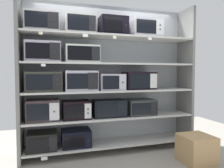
{
  "coord_description": "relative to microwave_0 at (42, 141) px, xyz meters",
  "views": [
    {
      "loc": [
        -1.03,
        -3.42,
        1.35
      ],
      "look_at": [
        0.0,
        0.0,
        1.17
      ],
      "focal_mm": 33.59,
      "sensor_mm": 36.0,
      "label": 1
    }
  ],
  "objects": [
    {
      "name": "back_panel",
      "position": [
        1.15,
        0.27,
        0.99
      ],
      "size": [
        3.06,
        0.04,
        2.56
      ],
      "primitive_type": "cube",
      "color": "#9EA3A8",
      "rests_on": "ground"
    },
    {
      "name": "upright_left",
      "position": [
        -0.31,
        0.0,
        0.99
      ],
      "size": [
        0.05,
        0.49,
        2.56
      ],
      "primitive_type": "cube",
      "color": "slate",
      "rests_on": "ground"
    },
    {
      "name": "upright_right",
      "position": [
        2.61,
        0.0,
        0.99
      ],
      "size": [
        0.05,
        0.49,
        2.56
      ],
      "primitive_type": "cube",
      "color": "slate",
      "rests_on": "ground"
    },
    {
      "name": "shelf_0",
      "position": [
        1.15,
        0.0,
        -0.15
      ],
      "size": [
        2.86,
        0.49,
        0.03
      ],
      "primitive_type": "cube",
      "color": "beige",
      "rests_on": "ground"
    },
    {
      "name": "microwave_0",
      "position": [
        0.0,
        0.0,
        0.0
      ],
      "size": [
        0.45,
        0.4,
        0.27
      ],
      "color": "black",
      "rests_on": "shelf_0"
    },
    {
      "name": "microwave_1",
      "position": [
        0.53,
        0.0,
        -0.0
      ],
      "size": [
        0.46,
        0.4,
        0.27
      ],
      "color": "black",
      "rests_on": "shelf_0"
    },
    {
      "name": "price_tag_0",
      "position": [
        0.03,
        -0.24,
        -0.19
      ],
      "size": [
        0.09,
        0.0,
        0.05
      ],
      "primitive_type": "cube",
      "color": "white"
    },
    {
      "name": "shelf_1",
      "position": [
        1.15,
        0.0,
        0.31
      ],
      "size": [
        2.86,
        0.49,
        0.03
      ],
      "primitive_type": "cube",
      "color": "beige"
    },
    {
      "name": "microwave_2",
      "position": [
        0.02,
        0.0,
        0.48
      ],
      "size": [
        0.49,
        0.38,
        0.33
      ],
      "color": "#35292B",
      "rests_on": "shelf_1"
    },
    {
      "name": "microwave_3",
      "position": [
        0.54,
        0.0,
        0.47
      ],
      "size": [
        0.44,
        0.38,
        0.29
      ],
      "color": "black",
      "rests_on": "shelf_1"
    },
    {
      "name": "microwave_4",
      "position": [
        1.09,
        -0.0,
        0.46
      ],
      "size": [
        0.55,
        0.36,
        0.29
      ],
      "color": "black",
      "rests_on": "shelf_1"
    },
    {
      "name": "microwave_5",
      "position": [
        1.67,
        0.0,
        0.46
      ],
      "size": [
        0.5,
        0.41,
        0.27
      ],
      "color": "#2C3231",
      "rests_on": "shelf_1"
    },
    {
      "name": "shelf_2",
      "position": [
        1.15,
        0.0,
        0.76
      ],
      "size": [
        2.86,
        0.49,
        0.03
      ],
      "primitive_type": "cube",
      "color": "beige"
    },
    {
      "name": "microwave_6",
      "position": [
        0.04,
        -0.0,
        0.93
      ],
      "size": [
        0.53,
        0.42,
        0.31
      ],
      "color": "#33342B",
      "rests_on": "shelf_2"
    },
    {
      "name": "microwave_7",
      "position": [
        0.61,
        0.0,
        0.94
      ],
      "size": [
        0.51,
        0.42,
        0.32
      ],
      "color": "#B6B4C2",
      "rests_on": "shelf_2"
    },
    {
      "name": "microwave_8",
      "position": [
        1.12,
        -0.0,
        0.91
      ],
      "size": [
        0.42,
        0.42,
        0.27
      ],
      "color": "#B6B2C4",
      "rests_on": "shelf_2"
    },
    {
      "name": "microwave_9",
      "position": [
        1.65,
        -0.0,
        0.93
      ],
      "size": [
        0.54,
        0.39,
        0.31
      ],
      "color": "black",
      "rests_on": "shelf_2"
    },
    {
      "name": "shelf_3",
      "position": [
        1.15,
        0.0,
        1.22
      ],
      "size": [
        2.86,
        0.49,
        0.03
      ],
      "primitive_type": "cube",
      "color": "beige"
    },
    {
      "name": "microwave_10",
      "position": [
        0.03,
        0.0,
        1.39
      ],
      "size": [
        0.52,
        0.36,
        0.31
      ],
      "color": "#B6B0C2",
      "rests_on": "shelf_3"
    },
    {
      "name": "microwave_11",
      "position": [
        0.63,
        -0.0,
        1.37
      ],
      "size": [
        0.54,
        0.39,
        0.27
      ],
      "color": "silver",
      "rests_on": "shelf_3"
    },
    {
      "name": "price_tag_1",
      "position": [
        0.04,
        -0.24,
        1.18
      ],
      "size": [
        0.06,
        0.0,
        0.04
      ],
      "primitive_type": "cube",
      "color": "white"
    },
    {
      "name": "shelf_4",
      "position": [
        1.15,
        0.0,
        1.67
      ],
      "size": [
        2.86,
        0.49,
        0.03
      ],
      "primitive_type": "cube",
      "color": "beige"
    },
    {
      "name": "microwave_12",
      "position": [
        0.03,
        -0.0,
        1.84
      ],
      "size": [
        0.5,
        0.39,
        0.3
      ],
      "color": "#BBB7B8",
      "rests_on": "shelf_4"
    },
    {
      "name": "microwave_13",
      "position": [
        0.61,
        -0.0,
        1.84
      ],
      "size": [
        0.46,
        0.38,
        0.3
      ],
      "color": "#BBBDB5",
      "rests_on": "shelf_4"
    },
    {
      "name": "microwave_14",
      "position": [
        1.17,
        0.0,
        1.85
      ],
      "size": [
        0.46,
        0.34,
        0.32
      ],
      "color": "black",
      "rests_on": "shelf_4"
    },
    {
      "name": "microwave_15",
      "position": [
        1.77,
        0.0,
        1.85
      ],
      "size": [
        0.54,
        0.39,
        0.32
      ],
      "color": "#B7B7C1",
      "rests_on": "shelf_4"
    },
    {
      "name": "price_tag_2",
      "position": [
        0.01,
        -0.24,
        1.63
      ],
      "size": [
        0.05,
        0.0,
        0.04
      ],
      "primitive_type": "cube",
      "color": "beige"
    },
    {
      "name": "price_tag_3",
      "position": [
        0.65,
        -0.24,
        1.63
      ],
      "size": [
        0.08,
        0.0,
        0.04
      ],
      "primitive_type": "cube",
      "color": "white"
    },
    {
      "name": "price_tag_4",
      "position": [
        1.12,
        -0.24,
        1.63
      ],
      "size": [
        0.05,
        0.0,
        0.05
      ],
      "primitive_type": "cube",
      "color": "beige"
    },
    {
      "name": "price_tag_5",
      "position": [
        1.73,
        -0.24,
        1.63
      ],
      "size": [
        0.06,
        0.0,
        0.04
      ],
      "primitive_type": "cube",
      "color": "white"
    },
    {
      "name": "shipping_carton",
      "position": [
        2.25,
        -0.79,
        -0.09
      ],
      "size": [
        0.46,
        0.46,
        0.41
      ],
      "primitive_type": "cube",
      "color": "tan",
      "rests_on": "ground"
    }
  ]
}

